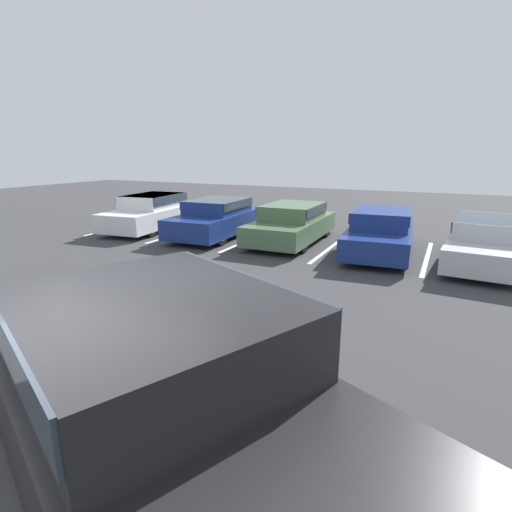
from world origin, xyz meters
TOP-DOWN VIEW (x-y plane):
  - ground_plane at (0.00, 0.00)m, footprint 60.00×60.00m
  - stall_stripe_a at (-8.59, 9.97)m, footprint 0.12×4.15m
  - stall_stripe_b at (-5.82, 9.97)m, footprint 0.12×4.15m
  - stall_stripe_c at (-3.04, 9.97)m, footprint 0.12×4.15m
  - stall_stripe_d at (-0.27, 9.97)m, footprint 0.12×4.15m
  - stall_stripe_e at (2.51, 9.97)m, footprint 0.12×4.15m
  - pickup_truck at (1.23, 0.22)m, footprint 6.45×4.39m
  - parked_sedan_a at (-7.26, 10.04)m, footprint 2.24×4.66m
  - parked_sedan_b at (-4.34, 9.95)m, footprint 2.00×4.31m
  - parked_sedan_c at (-1.66, 10.24)m, footprint 1.89×4.31m
  - parked_sedan_d at (1.20, 9.96)m, footprint 2.01×4.44m
  - parked_sedan_e at (3.89, 10.01)m, footprint 2.10×4.76m
  - wheel_stop_curb at (-3.68, 12.80)m, footprint 1.93×0.20m

SIDE VIEW (x-z plane):
  - ground_plane at x=0.00m, z-range 0.00..0.00m
  - stall_stripe_a at x=-8.59m, z-range 0.00..0.01m
  - stall_stripe_b at x=-5.82m, z-range 0.00..0.01m
  - stall_stripe_c at x=-3.04m, z-range 0.00..0.01m
  - stall_stripe_d at x=-0.27m, z-range 0.00..0.01m
  - stall_stripe_e at x=2.51m, z-range 0.00..0.01m
  - wheel_stop_curb at x=-3.68m, z-range 0.00..0.14m
  - parked_sedan_e at x=3.89m, z-range 0.04..1.24m
  - parked_sedan_c at x=-1.66m, z-range 0.04..1.28m
  - parked_sedan_d at x=1.20m, z-range 0.04..1.31m
  - parked_sedan_b at x=-4.34m, z-range 0.04..1.33m
  - parked_sedan_a at x=-7.26m, z-range 0.04..1.35m
  - pickup_truck at x=1.23m, z-range 0.00..1.80m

